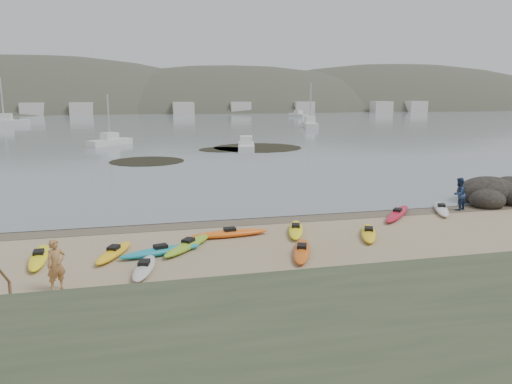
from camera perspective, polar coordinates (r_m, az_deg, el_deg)
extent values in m
plane|color=tan|center=(27.62, 0.00, -3.05)|extent=(600.00, 600.00, 0.00)
plane|color=brown|center=(27.33, 0.15, -3.20)|extent=(60.00, 60.00, 0.00)
plane|color=slate|center=(326.15, -12.65, 9.72)|extent=(1200.00, 1200.00, 0.00)
cube|color=#475138|center=(12.07, 21.01, -18.30)|extent=(60.00, 8.00, 2.00)
ellipsoid|color=beige|center=(19.99, -12.65, -8.45)|extent=(1.31, 3.05, 0.34)
ellipsoid|color=yellow|center=(24.84, 4.56, -4.32)|extent=(1.76, 3.50, 0.34)
ellipsoid|color=yellow|center=(22.58, -23.56, -6.83)|extent=(0.87, 3.60, 0.34)
ellipsoid|color=yellow|center=(24.77, 12.74, -4.61)|extent=(2.01, 3.32, 0.34)
ellipsoid|color=red|center=(29.13, 15.85, -2.39)|extent=(3.47, 3.77, 0.34)
ellipsoid|color=#D95912|center=(21.60, 5.26, -6.72)|extent=(1.90, 3.52, 0.34)
ellipsoid|color=#85BC25|center=(22.53, -7.74, -6.01)|extent=(2.83, 3.42, 0.34)
ellipsoid|color=yellow|center=(22.15, -15.93, -6.66)|extent=(1.84, 3.17, 0.34)
ellipsoid|color=orange|center=(24.13, -3.01, -4.76)|extent=(3.90, 0.99, 0.34)
ellipsoid|color=silver|center=(31.12, 20.41, -1.82)|extent=(2.38, 3.78, 0.34)
ellipsoid|color=teal|center=(21.86, -10.83, -6.65)|extent=(3.66, 1.70, 0.34)
imported|color=#AE7A45|center=(18.91, -21.87, -7.74)|extent=(0.80, 0.71, 1.84)
imported|color=navy|center=(31.77, 22.17, -0.21)|extent=(1.17, 1.07, 1.95)
ellipsoid|color=black|center=(35.13, 24.89, -0.53)|extent=(3.93, 3.06, 1.96)
ellipsoid|color=black|center=(33.53, 24.90, -1.21)|extent=(2.18, 1.96, 1.31)
ellipsoid|color=black|center=(37.05, 26.89, -0.19)|extent=(2.40, 2.18, 1.75)
cylinder|color=black|center=(51.90, -12.34, 3.44)|extent=(7.52, 7.52, 0.04)
cylinder|color=black|center=(63.67, 0.16, 5.08)|extent=(11.27, 11.27, 0.04)
cylinder|color=black|center=(61.54, -3.79, 4.85)|extent=(5.96, 5.96, 0.04)
cube|color=silver|center=(69.38, -16.36, 5.49)|extent=(5.89, 5.92, 0.91)
cube|color=silver|center=(60.53, -1.13, 5.18)|extent=(3.22, 6.90, 0.93)
cube|color=silver|center=(102.09, 6.19, 7.64)|extent=(4.36, 9.00, 1.21)
cube|color=silver|center=(120.90, -26.84, 7.10)|extent=(9.98, 2.94, 1.39)
cube|color=silver|center=(150.72, 4.86, 8.76)|extent=(4.08, 7.93, 1.07)
ellipsoid|color=#384235|center=(225.75, -23.42, 3.96)|extent=(220.00, 120.00, 80.00)
ellipsoid|color=#384235|center=(221.04, -2.75, 5.43)|extent=(200.00, 110.00, 68.00)
ellipsoid|color=#384235|center=(260.01, 15.63, 5.50)|extent=(230.00, 130.00, 76.00)
cube|color=beige|center=(174.78, -25.66, 8.53)|extent=(7.00, 5.00, 4.00)
cube|color=beige|center=(171.49, -17.71, 9.06)|extent=(7.00, 5.00, 4.00)
cube|color=beige|center=(171.53, -9.59, 9.43)|extent=(7.00, 5.00, 4.00)
cube|color=beige|center=(174.89, -1.61, 9.61)|extent=(7.00, 5.00, 4.00)
cube|color=beige|center=(181.40, 5.93, 9.61)|extent=(7.00, 5.00, 4.00)
cube|color=beige|center=(190.72, 12.84, 9.47)|extent=(7.00, 5.00, 4.00)
cube|color=beige|center=(202.47, 19.02, 9.23)|extent=(7.00, 5.00, 4.00)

